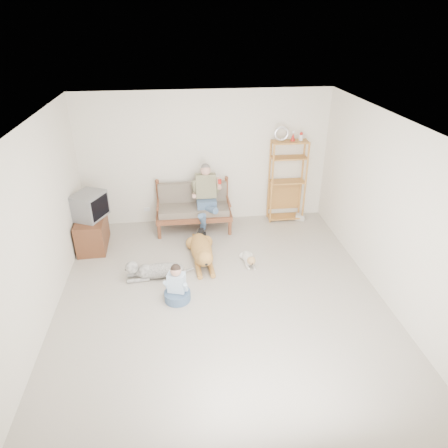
{
  "coord_description": "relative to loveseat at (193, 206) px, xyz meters",
  "views": [
    {
      "loc": [
        -0.55,
        -4.95,
        3.93
      ],
      "look_at": [
        0.17,
        1.0,
        0.77
      ],
      "focal_mm": 32.0,
      "sensor_mm": 36.0,
      "label": 1
    }
  ],
  "objects": [
    {
      "name": "tv_stand",
      "position": [
        -1.94,
        -0.52,
        -0.19
      ],
      "size": [
        0.53,
        0.92,
        0.6
      ],
      "rotation": [
        0.0,
        0.0,
        0.03
      ],
      "color": "brown",
      "rests_on": "ground"
    },
    {
      "name": "etagere",
      "position": [
        1.96,
        0.18,
        0.4
      ],
      "size": [
        0.76,
        0.33,
        2.01
      ],
      "color": "#C1883C",
      "rests_on": "ground"
    },
    {
      "name": "terrier",
      "position": [
        0.89,
        -1.48,
        -0.39
      ],
      "size": [
        0.22,
        0.63,
        0.23
      ],
      "rotation": [
        0.0,
        0.0,
        0.09
      ],
      "color": "silver",
      "rests_on": "ground"
    },
    {
      "name": "ceiling",
      "position": [
        0.29,
        -2.37,
        2.21
      ],
      "size": [
        5.5,
        5.5,
        0.0
      ],
      "primitive_type": "plane",
      "rotation": [
        3.14,
        0.0,
        0.0
      ],
      "color": "silver",
      "rests_on": "ground"
    },
    {
      "name": "wall_right",
      "position": [
        2.79,
        -2.37,
        0.86
      ],
      "size": [
        0.0,
        5.5,
        5.5
      ],
      "primitive_type": "plane",
      "rotation": [
        1.57,
        0.0,
        -1.57
      ],
      "color": "silver",
      "rests_on": "ground"
    },
    {
      "name": "shaggy_dog",
      "position": [
        -0.76,
        -1.69,
        -0.34
      ],
      "size": [
        1.19,
        0.35,
        0.35
      ],
      "rotation": [
        0.0,
        0.0,
        -1.49
      ],
      "color": "white",
      "rests_on": "ground"
    },
    {
      "name": "wall_back",
      "position": [
        0.29,
        0.38,
        0.86
      ],
      "size": [
        5.0,
        0.0,
        5.0
      ],
      "primitive_type": "plane",
      "rotation": [
        1.57,
        0.0,
        0.0
      ],
      "color": "silver",
      "rests_on": "ground"
    },
    {
      "name": "child",
      "position": [
        -0.38,
        -2.33,
        -0.25
      ],
      "size": [
        0.41,
        0.41,
        0.64
      ],
      "rotation": [
        0.0,
        0.0,
        -0.29
      ],
      "color": "#445B7C",
      "rests_on": "ground"
    },
    {
      "name": "wall_front",
      "position": [
        0.29,
        -5.12,
        0.86
      ],
      "size": [
        5.0,
        0.0,
        5.0
      ],
      "primitive_type": "plane",
      "rotation": [
        -1.57,
        0.0,
        0.0
      ],
      "color": "silver",
      "rests_on": "ground"
    },
    {
      "name": "golden_retriever",
      "position": [
        0.08,
        -1.27,
        -0.3
      ],
      "size": [
        0.43,
        1.52,
        0.46
      ],
      "rotation": [
        0.0,
        0.0,
        0.05
      ],
      "color": "#B1743D",
      "rests_on": "ground"
    },
    {
      "name": "floor",
      "position": [
        0.29,
        -2.37,
        -0.49
      ],
      "size": [
        5.5,
        5.5,
        0.0
      ],
      "primitive_type": "plane",
      "color": "beige",
      "rests_on": "ground"
    },
    {
      "name": "wall_left",
      "position": [
        -2.21,
        -2.37,
        0.86
      ],
      "size": [
        0.0,
        5.5,
        5.5
      ],
      "primitive_type": "plane",
      "rotation": [
        1.57,
        0.0,
        1.57
      ],
      "color": "silver",
      "rests_on": "ground"
    },
    {
      "name": "book_stack",
      "position": [
        2.29,
        0.1,
        -0.43
      ],
      "size": [
        0.23,
        0.2,
        0.12
      ],
      "primitive_type": "cube",
      "rotation": [
        0.0,
        0.0,
        -0.39
      ],
      "color": "silver",
      "rests_on": "ground"
    },
    {
      "name": "man",
      "position": [
        0.24,
        -0.23,
        0.15
      ],
      "size": [
        0.53,
        0.75,
        1.22
      ],
      "color": "#445B7C",
      "rests_on": "loveseat"
    },
    {
      "name": "wall_outlet",
      "position": [
        -0.96,
        0.37,
        -0.19
      ],
      "size": [
        0.12,
        0.02,
        0.08
      ],
      "primitive_type": "cube",
      "color": "white",
      "rests_on": "ground"
    },
    {
      "name": "crt_tv",
      "position": [
        -1.9,
        -0.49,
        0.35
      ],
      "size": [
        0.66,
        0.71,
        0.48
      ],
      "rotation": [
        0.0,
        0.0,
        -0.44
      ],
      "color": "slate",
      "rests_on": "tv_stand"
    },
    {
      "name": "loveseat",
      "position": [
        0.0,
        0.0,
        0.0
      ],
      "size": [
        1.5,
        0.71,
        0.95
      ],
      "rotation": [
        0.0,
        0.0,
        -0.01
      ],
      "color": "brown",
      "rests_on": "ground"
    }
  ]
}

